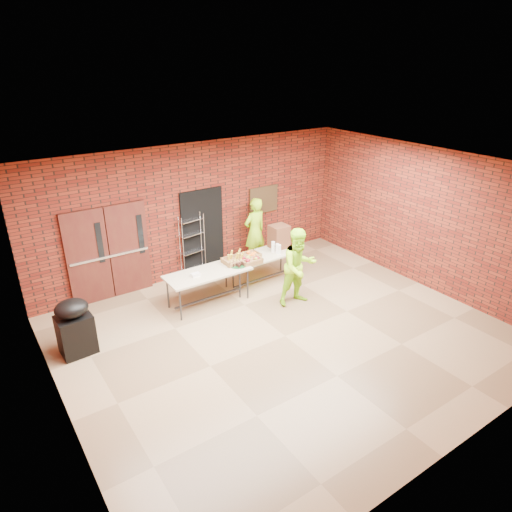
{
  "coord_description": "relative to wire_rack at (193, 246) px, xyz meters",
  "views": [
    {
      "loc": [
        -4.65,
        -5.83,
        5.01
      ],
      "look_at": [
        0.27,
        1.4,
        1.12
      ],
      "focal_mm": 32.0,
      "sensor_mm": 36.0,
      "label": 1
    }
  ],
  "objects": [
    {
      "name": "covered_grill",
      "position": [
        -3.17,
        -1.6,
        -0.25
      ],
      "size": [
        0.62,
        0.53,
        1.08
      ],
      "rotation": [
        0.0,
        0.0,
        0.05
      ],
      "color": "black",
      "rests_on": "room"
    },
    {
      "name": "cup_stack_back",
      "position": [
        1.47,
        -1.24,
        0.07
      ],
      "size": [
        0.09,
        0.09,
        0.26
      ],
      "primitive_type": "cylinder",
      "color": "white",
      "rests_on": "table_right"
    },
    {
      "name": "bronze_plaque",
      "position": [
        2.16,
        0.13,
        0.75
      ],
      "size": [
        0.85,
        0.04,
        0.7
      ],
      "primitive_type": "cube",
      "color": "#403019",
      "rests_on": "room"
    },
    {
      "name": "volunteer_man",
      "position": [
        1.29,
        -2.42,
        0.06
      ],
      "size": [
        0.9,
        0.73,
        1.72
      ],
      "primitive_type": "imported",
      "rotation": [
        0.0,
        0.0,
        -0.11
      ],
      "color": "#9FED1A",
      "rests_on": "room"
    },
    {
      "name": "cup_stack_front",
      "position": [
        1.5,
        -1.37,
        0.06
      ],
      "size": [
        0.08,
        0.08,
        0.24
      ],
      "primitive_type": "cylinder",
      "color": "white",
      "rests_on": "table_right"
    },
    {
      "name": "coffee_dispenser",
      "position": [
        1.76,
        -1.09,
        0.22
      ],
      "size": [
        0.42,
        0.38,
        0.56
      ],
      "primitive_type": "cube",
      "color": "#4F2C1B",
      "rests_on": "table_right"
    },
    {
      "name": "double_doors",
      "position": [
        -1.94,
        0.12,
        0.26
      ],
      "size": [
        1.78,
        0.12,
        2.1
      ],
      "color": "#4A2015",
      "rests_on": "room"
    },
    {
      "name": "table_left",
      "position": [
        -0.33,
        -1.35,
        -0.11
      ],
      "size": [
        1.83,
        0.76,
        0.75
      ],
      "rotation": [
        0.0,
        0.0,
        0.0
      ],
      "color": "tan",
      "rests_on": "room"
    },
    {
      "name": "cup_stack_mid",
      "position": [
        1.53,
        -1.41,
        0.06
      ],
      "size": [
        0.08,
        0.08,
        0.23
      ],
      "primitive_type": "cylinder",
      "color": "white",
      "rests_on": "table_right"
    },
    {
      "name": "basket_oranges",
      "position": [
        0.85,
        -1.21,
        -0.0
      ],
      "size": [
        0.42,
        0.33,
        0.13
      ],
      "color": "#A36B41",
      "rests_on": "table_right"
    },
    {
      "name": "basket_bananas",
      "position": [
        0.39,
        -1.28,
        0.01
      ],
      "size": [
        0.5,
        0.39,
        0.16
      ],
      "color": "#A36B41",
      "rests_on": "table_right"
    },
    {
      "name": "napkin_box",
      "position": [
        -0.63,
        -1.38,
        -0.01
      ],
      "size": [
        0.19,
        0.12,
        0.06
      ],
      "primitive_type": "cube",
      "color": "white",
      "rests_on": "table_left"
    },
    {
      "name": "dark_doorway",
      "position": [
        0.36,
        0.14,
        0.25
      ],
      "size": [
        1.1,
        0.06,
        2.1
      ],
      "primitive_type": "cube",
      "color": "black",
      "rests_on": "room"
    },
    {
      "name": "table_right",
      "position": [
        1.16,
        -1.22,
        -0.12
      ],
      "size": [
        1.82,
        0.8,
        0.74
      ],
      "rotation": [
        0.0,
        0.0,
        0.03
      ],
      "color": "tan",
      "rests_on": "room"
    },
    {
      "name": "basket_apples",
      "position": [
        0.69,
        -1.44,
        0.01
      ],
      "size": [
        0.47,
        0.37,
        0.15
      ],
      "color": "#A36B41",
      "rests_on": "table_right"
    },
    {
      "name": "wire_rack",
      "position": [
        0.0,
        0.0,
        0.0
      ],
      "size": [
        0.61,
        0.29,
        1.59
      ],
      "primitive_type": null,
      "rotation": [
        0.0,
        0.0,
        0.17
      ],
      "color": "#AAA9B0",
      "rests_on": "room"
    },
    {
      "name": "room",
      "position": [
        0.26,
        -3.32,
        0.8
      ],
      "size": [
        8.08,
        7.08,
        3.28
      ],
      "color": "brown",
      "rests_on": "ground"
    },
    {
      "name": "muffin_tray",
      "position": [
        0.38,
        -1.42,
        0.0
      ],
      "size": [
        0.41,
        0.41,
        0.1
      ],
      "color": "#144E20",
      "rests_on": "table_left"
    },
    {
      "name": "volunteer_woman",
      "position": [
        1.65,
        -0.22,
        0.09
      ],
      "size": [
        0.69,
        0.49,
        1.77
      ],
      "primitive_type": "imported",
      "rotation": [
        0.0,
        0.0,
        3.26
      ],
      "color": "#9FED1A",
      "rests_on": "room"
    }
  ]
}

